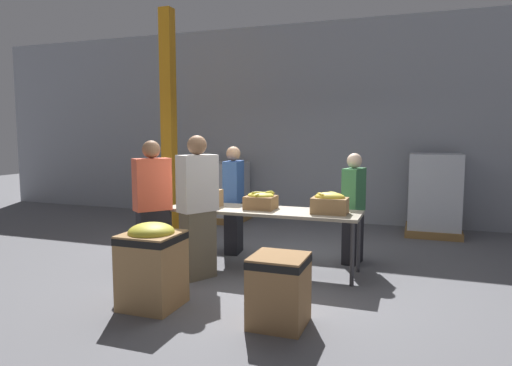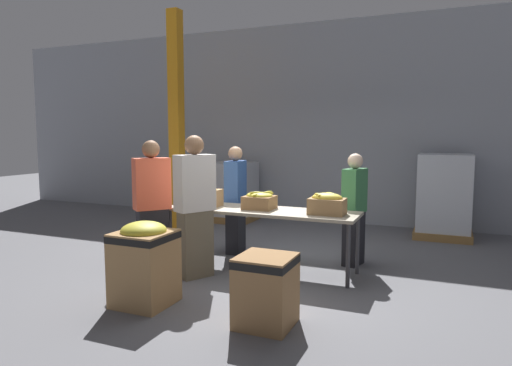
# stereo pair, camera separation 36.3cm
# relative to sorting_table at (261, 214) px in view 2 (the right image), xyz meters

# --- Properties ---
(ground_plane) EXTENTS (30.00, 30.00, 0.00)m
(ground_plane) POSITION_rel_sorting_table_xyz_m (0.00, 0.00, -0.74)
(ground_plane) COLOR slate
(wall_back) EXTENTS (16.00, 0.08, 4.00)m
(wall_back) POSITION_rel_sorting_table_xyz_m (0.00, 3.62, 1.26)
(wall_back) COLOR #9399A3
(wall_back) RESTS_ON ground_plane
(sorting_table) EXTENTS (2.54, 0.71, 0.80)m
(sorting_table) POSITION_rel_sorting_table_xyz_m (0.00, 0.00, 0.00)
(sorting_table) COLOR #9E937F
(sorting_table) RESTS_ON ground_plane
(banana_box_0) EXTENTS (0.44, 0.35, 0.30)m
(banana_box_0) POSITION_rel_sorting_table_xyz_m (-0.82, -0.07, 0.20)
(banana_box_0) COLOR tan
(banana_box_0) RESTS_ON sorting_table
(banana_box_1) EXTENTS (0.39, 0.34, 0.24)m
(banana_box_1) POSITION_rel_sorting_table_xyz_m (-0.03, 0.03, 0.17)
(banana_box_1) COLOR olive
(banana_box_1) RESTS_ON sorting_table
(banana_box_2) EXTENTS (0.44, 0.28, 0.27)m
(banana_box_2) POSITION_rel_sorting_table_xyz_m (0.89, -0.03, 0.19)
(banana_box_2) COLOR #A37A4C
(banana_box_2) RESTS_ON sorting_table
(volunteer_0) EXTENTS (0.26, 0.45, 1.60)m
(volunteer_0) POSITION_rel_sorting_table_xyz_m (-0.67, 0.64, 0.05)
(volunteer_0) COLOR black
(volunteer_0) RESTS_ON ground_plane
(volunteer_1) EXTENTS (0.46, 0.50, 1.70)m
(volunteer_1) POSITION_rel_sorting_table_xyz_m (-1.30, -0.57, 0.10)
(volunteer_1) COLOR black
(volunteer_1) RESTS_ON ground_plane
(volunteer_2) EXTENTS (0.29, 0.44, 1.52)m
(volunteer_2) POSITION_rel_sorting_table_xyz_m (1.08, 0.69, 0.01)
(volunteer_2) COLOR black
(volunteer_2) RESTS_ON ground_plane
(volunteer_3) EXTENTS (0.44, 0.53, 1.77)m
(volunteer_3) POSITION_rel_sorting_table_xyz_m (-0.63, -0.61, 0.13)
(volunteer_3) COLOR #6B604C
(volunteer_3) RESTS_ON ground_plane
(donation_bin_0) EXTENTS (0.56, 0.56, 0.88)m
(donation_bin_0) POSITION_rel_sorting_table_xyz_m (-0.65, -1.63, -0.28)
(donation_bin_0) COLOR #A37A4C
(donation_bin_0) RESTS_ON ground_plane
(donation_bin_1) EXTENTS (0.51, 0.51, 0.67)m
(donation_bin_1) POSITION_rel_sorting_table_xyz_m (0.72, -1.63, -0.38)
(donation_bin_1) COLOR olive
(donation_bin_1) RESTS_ON ground_plane
(support_pillar) EXTENTS (0.22, 0.22, 4.00)m
(support_pillar) POSITION_rel_sorting_table_xyz_m (-2.39, 1.74, 1.26)
(support_pillar) COLOR orange
(support_pillar) RESTS_ON ground_plane
(pallet_stack_0) EXTENTS (0.93, 0.93, 1.20)m
(pallet_stack_0) POSITION_rel_sorting_table_xyz_m (-1.85, 2.94, -0.15)
(pallet_stack_0) COLOR olive
(pallet_stack_0) RESTS_ON ground_plane
(pallet_stack_1) EXTENTS (0.94, 0.94, 1.44)m
(pallet_stack_1) POSITION_rel_sorting_table_xyz_m (2.19, 2.99, -0.03)
(pallet_stack_1) COLOR olive
(pallet_stack_1) RESTS_ON ground_plane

